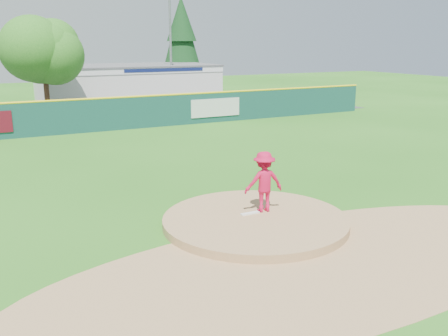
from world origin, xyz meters
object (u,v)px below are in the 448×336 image
light_pole_right (170,39)px  pool_building_grp (128,83)px  pitcher (264,182)px  van (104,113)px  deciduous_tree (43,53)px  conifer_tree (182,39)px

light_pole_right → pool_building_grp: bearing=135.1°
pitcher → van: (0.56, 21.15, -0.53)m
van → pool_building_grp: pool_building_grp is taller
van → deciduous_tree: (-3.06, 3.48, 3.90)m
pitcher → deciduous_tree: 24.99m
conifer_tree → pool_building_grp: bearing=-150.2°
conifer_tree → light_pole_right: size_ratio=0.95×
deciduous_tree → pool_building_grp: bearing=41.2°
conifer_tree → deciduous_tree: bearing=-143.7°
conifer_tree → light_pole_right: light_pole_right is taller
pitcher → van: size_ratio=0.41×
pitcher → deciduous_tree: size_ratio=0.25×
van → deciduous_tree: bearing=35.2°
pool_building_grp → light_pole_right: size_ratio=1.52×
pool_building_grp → conifer_tree: bearing=29.8°
pitcher → conifer_tree: (12.49, 35.64, 4.36)m
pitcher → conifer_tree: size_ratio=0.20×
van → light_pole_right: bearing=-52.8°
pitcher → light_pole_right: light_pole_right is taller
pitcher → pool_building_grp: size_ratio=0.12×
conifer_tree → light_pole_right: (-4.00, -7.00, 0.00)m
pool_building_grp → conifer_tree: (7.00, 4.01, 3.88)m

